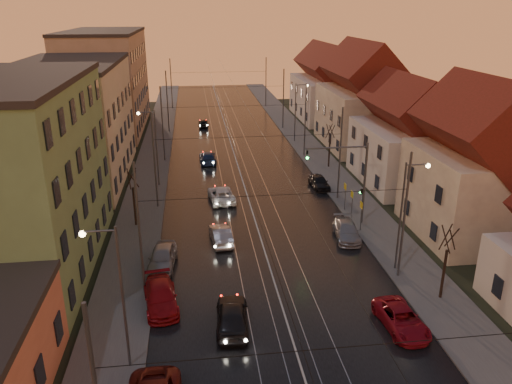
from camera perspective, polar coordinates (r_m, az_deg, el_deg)
name	(u,v)px	position (r m, az deg, el deg)	size (l,w,h in m)	color
ground	(304,378)	(26.95, 5.52, -20.40)	(160.00, 160.00, 0.00)	black
road	(235,156)	(62.53, -2.43, 4.11)	(16.00, 120.00, 0.04)	black
sidewalk_left	(154,159)	(62.52, -11.62, 3.75)	(4.00, 120.00, 0.15)	#4C4C4C
sidewalk_right	(313,153)	(64.10, 6.54, 4.45)	(4.00, 120.00, 0.15)	#4C4C4C
tram_rail_0	(217,157)	(62.39, -4.45, 4.06)	(0.06, 120.00, 0.03)	gray
tram_rail_1	(229,156)	(62.47, -3.13, 4.11)	(0.06, 120.00, 0.03)	gray
tram_rail_2	(241,156)	(62.59, -1.72, 4.17)	(0.06, 120.00, 0.03)	gray
tram_rail_3	(252,155)	(62.74, -0.42, 4.22)	(0.06, 120.00, 0.03)	gray
apartment_left_1	(10,181)	(37.72, -26.29, 1.17)	(10.00, 18.00, 13.00)	#648655
apartment_left_2	(74,124)	(56.45, -20.10, 7.36)	(10.00, 20.00, 12.00)	#BEB893
apartment_left_3	(107,82)	(79.52, -16.65, 11.97)	(10.00, 24.00, 14.00)	#947C5F
house_right_1	(477,171)	(42.92, 23.92, 2.22)	(8.67, 10.20, 10.80)	tan
house_right_2	(408,140)	(54.19, 16.98, 5.73)	(9.18, 12.24, 9.20)	silver
house_right_3	(362,103)	(67.58, 12.00, 9.96)	(9.18, 14.28, 11.50)	tan
house_right_4	(326,88)	(84.68, 8.01, 11.73)	(9.18, 16.32, 10.00)	silver
catenary_pole_l_1	(139,231)	(31.85, -13.18, -4.40)	(0.16, 0.16, 9.00)	#595B60
catenary_pole_r_1	(404,217)	(34.43, 16.59, -2.79)	(0.16, 0.16, 9.00)	#595B60
catenary_pole_l_2	(155,161)	(45.86, -11.52, 3.45)	(0.16, 0.16, 9.00)	#595B60
catenary_pole_r_2	(340,155)	(47.70, 9.58, 4.23)	(0.16, 0.16, 9.00)	#595B60
catenary_pole_l_3	(162,125)	(60.35, -10.64, 7.57)	(0.16, 0.16, 9.00)	#595B60
catenary_pole_r_3	(305,121)	(61.76, 5.65, 8.11)	(0.16, 0.16, 9.00)	#595B60
catenary_pole_l_4	(167,102)	(75.05, -10.09, 10.09)	(0.16, 0.16, 9.00)	#595B60
catenary_pole_r_4	(283,99)	(76.18, 3.15, 10.52)	(0.16, 0.16, 9.00)	#595B60
catenary_pole_l_5	(171,84)	(92.81, -9.66, 12.06)	(0.16, 0.16, 9.00)	#595B60
catenary_pole_r_5	(266,82)	(93.73, 1.14, 12.42)	(0.16, 0.16, 9.00)	#595B60
street_lamp_0	(115,285)	(25.57, -15.80, -10.20)	(1.75, 0.32, 8.00)	#595B60
street_lamp_1	(406,206)	(35.33, 16.78, -1.54)	(1.75, 0.32, 8.00)	#595B60
street_lamp_2	(153,141)	(51.57, -11.70, 5.76)	(1.75, 0.32, 8.00)	#595B60
street_lamp_3	(298,107)	(68.49, 4.78, 9.69)	(1.75, 0.32, 8.00)	#595B60
traffic_light_mast	(354,174)	(42.03, 11.09, 2.05)	(5.30, 0.32, 7.20)	#595B60
bare_tree_0	(134,199)	(42.89, -13.79, -0.78)	(1.09, 1.09, 5.11)	black
bare_tree_1	(445,265)	(33.54, 20.78, -7.77)	(1.09, 1.09, 5.11)	black
bare_tree_2	(330,147)	(57.97, 8.40, 5.12)	(1.09, 1.09, 5.11)	black
driving_car_0	(232,316)	(29.80, -2.74, -13.92)	(1.84, 4.58, 1.56)	black
driving_car_1	(221,235)	(39.58, -4.04, -4.90)	(1.44, 4.12, 1.36)	gray
driving_car_2	(221,195)	(47.89, -3.98, -0.30)	(2.22, 4.81, 1.34)	white
driving_car_3	(208,157)	(59.97, -5.54, 3.96)	(1.87, 4.60, 1.33)	navy
driving_car_4	(203,123)	(78.34, -6.04, 7.82)	(1.45, 3.60, 1.23)	black
parked_left_2	(161,297)	(32.15, -10.83, -11.66)	(1.94, 4.77, 1.38)	maroon
parked_left_3	(162,257)	(36.54, -10.65, -7.36)	(1.80, 4.47, 1.52)	#9D9DA2
parked_right_0	(401,319)	(30.93, 16.28, -13.77)	(2.05, 4.45, 1.24)	maroon
parked_right_1	(347,231)	(40.90, 10.32, -4.37)	(1.81, 4.46, 1.30)	#9C9CA1
parked_right_2	(319,182)	(51.70, 7.22, 1.16)	(1.55, 3.84, 1.31)	black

